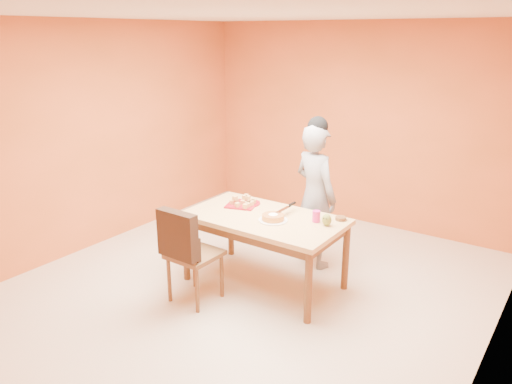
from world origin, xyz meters
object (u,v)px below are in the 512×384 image
Objects in this scene: dining_table at (264,225)px; dining_chair at (193,252)px; person at (315,196)px; pastry_platter at (242,204)px; red_dinner_plate at (248,203)px; checker_tin at (341,218)px; sponge_cake at (273,217)px; magenta_glass at (316,216)px; egg_ornament at (327,220)px.

dining_table is 1.62× the size of dining_chair.
person reaches higher than pastry_platter.
dining_chair reaches higher than red_dinner_plate.
person is 0.75m from red_dinner_plate.
person is at bearing 46.56° from pastry_platter.
checker_tin is (1.07, 0.21, 0.01)m from pastry_platter.
sponge_cake reaches higher than dining_table.
magenta_glass is (0.86, -0.05, 0.05)m from red_dinner_plate.
person is 0.66m from magenta_glass.
egg_ornament reaches higher than checker_tin.
magenta_glass is (0.36, 0.22, 0.02)m from sponge_cake.
checker_tin is at bearing 7.30° from red_dinner_plate.
checker_tin is (0.54, 0.40, -0.02)m from sponge_cake.
dining_table is 0.99× the size of person.
checker_tin is at bearing 36.73° from sponge_cake.
dining_chair is 8.14× the size of egg_ornament.
dining_chair is at bearing -136.46° from magenta_glass.
checker_tin is (1.04, 0.13, 0.01)m from red_dinner_plate.
checker_tin is at bearing 44.60° from dining_chair.
checker_tin reaches higher than pastry_platter.
pastry_platter is 0.08m from red_dinner_plate.
pastry_platter reaches higher than dining_table.
red_dinner_plate is at bearing 89.47° from dining_chair.
dining_chair is at bearing 87.98° from person.
person is at bearing 69.15° from dining_chair.
dining_table is at bearing -20.22° from pastry_platter.
egg_ornament is at bearing 20.46° from sponge_cake.
sponge_cake is at bearing 50.58° from dining_chair.
pastry_platter is (-0.57, -0.60, -0.04)m from person.
magenta_glass is (-0.13, 0.04, -0.00)m from egg_ornament.
person reaches higher than egg_ornament.
magenta_glass is at bearing 138.93° from person.
magenta_glass is at bearing -134.55° from checker_tin.
pastry_platter is at bearing -168.42° from egg_ornament.
red_dinner_plate is 0.87m from magenta_glass.
person reaches higher than sponge_cake.
pastry_platter is at bearing -178.40° from magenta_glass.
sponge_cake reaches higher than checker_tin.
red_dinner_plate is at bearing -172.70° from checker_tin.
person reaches higher than checker_tin.
dining_chair is 0.61× the size of person.
egg_ornament is (0.63, 0.13, 0.16)m from dining_table.
dining_chair is 0.85m from sponge_cake.
sponge_cake is 1.83× the size of egg_ornament.
egg_ornament is at bearing -15.57° from magenta_glass.
sponge_cake is 0.43m from magenta_glass.
person is (0.56, 1.41, 0.30)m from dining_chair.
checker_tin is (0.50, -0.39, -0.03)m from person.
dining_chair is 8.94× the size of checker_tin.
person is at bearing 76.54° from dining_table.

